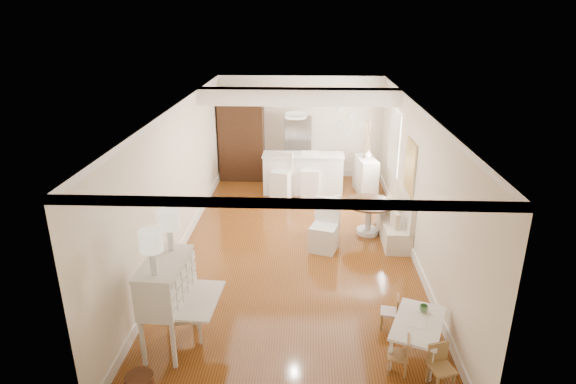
# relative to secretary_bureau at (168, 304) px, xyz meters

# --- Properties ---
(room) EXTENTS (9.00, 9.04, 2.82)m
(room) POSITION_rel_secretary_bureau_xyz_m (1.71, 3.36, 1.32)
(room) COLOR brown
(room) RESTS_ON ground
(secretary_bureau) EXTENTS (1.08, 1.10, 1.32)m
(secretary_bureau) POSITION_rel_secretary_bureau_xyz_m (0.00, 0.00, 0.00)
(secretary_bureau) COLOR white
(secretary_bureau) RESTS_ON ground
(gustavian_armchair) EXTENTS (0.60, 0.60, 0.84)m
(gustavian_armchair) POSITION_rel_secretary_bureau_xyz_m (0.18, 0.14, -0.24)
(gustavian_armchair) COLOR silver
(gustavian_armchair) RESTS_ON ground
(kids_table) EXTENTS (0.94, 1.17, 0.51)m
(kids_table) POSITION_rel_secretary_bureau_xyz_m (3.40, -0.06, -0.40)
(kids_table) COLOR white
(kids_table) RESTS_ON ground
(kids_chair_a) EXTENTS (0.31, 0.31, 0.54)m
(kids_chair_a) POSITION_rel_secretary_bureau_xyz_m (3.08, -0.43, -0.39)
(kids_chair_a) COLOR #987245
(kids_chair_a) RESTS_ON ground
(kids_chair_b) EXTENTS (0.30, 0.30, 0.53)m
(kids_chair_b) POSITION_rel_secretary_bureau_xyz_m (3.12, 0.54, -0.39)
(kids_chair_b) COLOR #9E7847
(kids_chair_b) RESTS_ON ground
(kids_chair_c) EXTENTS (0.35, 0.35, 0.58)m
(kids_chair_c) POSITION_rel_secretary_bureau_xyz_m (3.57, -0.68, -0.37)
(kids_chair_c) COLOR #9D7847
(kids_chair_c) RESTS_ON ground
(banquette) EXTENTS (0.52, 1.60, 0.98)m
(banquette) POSITION_rel_secretary_bureau_xyz_m (3.66, 3.54, -0.17)
(banquette) COLOR silver
(banquette) RESTS_ON ground
(dining_table) EXTENTS (1.35, 1.35, 0.70)m
(dining_table) POSITION_rel_secretary_bureau_xyz_m (3.17, 3.76, -0.31)
(dining_table) COLOR #4A2E17
(dining_table) RESTS_ON ground
(slip_chair_near) EXTENTS (0.61, 0.63, 1.03)m
(slip_chair_near) POSITION_rel_secretary_bureau_xyz_m (2.22, 2.97, -0.14)
(slip_chair_near) COLOR white
(slip_chair_near) RESTS_ON ground
(slip_chair_far) EXTENTS (0.54, 0.55, 0.83)m
(slip_chair_far) POSITION_rel_secretary_bureau_xyz_m (2.32, 3.87, -0.24)
(slip_chair_far) COLOR white
(slip_chair_far) RESTS_ON ground
(breakfast_counter) EXTENTS (2.05, 0.65, 1.03)m
(breakfast_counter) POSITION_rel_secretary_bureau_xyz_m (1.77, 6.14, -0.14)
(breakfast_counter) COLOR white
(breakfast_counter) RESTS_ON ground
(bar_stool_left) EXTENTS (0.57, 0.57, 1.15)m
(bar_stool_left) POSITION_rel_secretary_bureau_xyz_m (1.23, 5.71, -0.08)
(bar_stool_left) COLOR white
(bar_stool_left) RESTS_ON ground
(bar_stool_right) EXTENTS (0.45, 0.45, 1.13)m
(bar_stool_right) POSITION_rel_secretary_bureau_xyz_m (1.94, 5.92, -0.09)
(bar_stool_right) COLOR white
(bar_stool_right) RESTS_ON ground
(pantry_cabinet) EXTENTS (1.20, 0.60, 2.30)m
(pantry_cabinet) POSITION_rel_secretary_bureau_xyz_m (0.07, 7.22, 0.49)
(pantry_cabinet) COLOR #381E11
(pantry_cabinet) RESTS_ON ground
(fridge) EXTENTS (0.75, 0.65, 1.80)m
(fridge) POSITION_rel_secretary_bureau_xyz_m (1.97, 7.19, 0.24)
(fridge) COLOR silver
(fridge) RESTS_ON ground
(sideboard) EXTENTS (0.59, 1.02, 0.92)m
(sideboard) POSITION_rel_secretary_bureau_xyz_m (3.37, 6.25, -0.20)
(sideboard) COLOR beige
(sideboard) RESTS_ON ground
(pencil_cup) EXTENTS (0.15, 0.15, 0.09)m
(pencil_cup) POSITION_rel_secretary_bureau_xyz_m (3.52, 0.19, -0.10)
(pencil_cup) COLOR #5E9456
(pencil_cup) RESTS_ON kids_table
(branch_vase) EXTENTS (0.25, 0.25, 0.20)m
(branch_vase) POSITION_rel_secretary_bureau_xyz_m (3.41, 6.28, 0.36)
(branch_vase) COLOR white
(branch_vase) RESTS_ON sideboard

